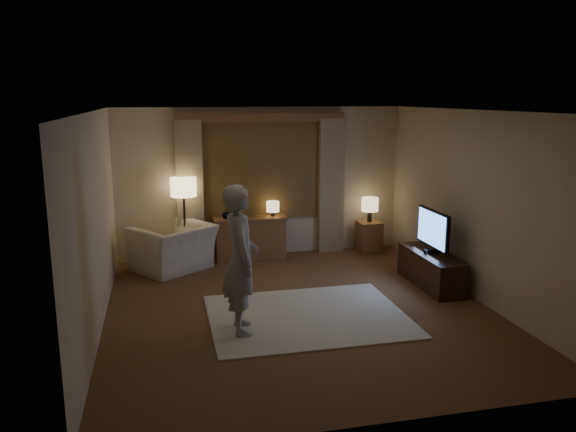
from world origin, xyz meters
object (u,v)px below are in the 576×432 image
object	(u,v)px
person	(240,259)
sideboard	(250,239)
armchair	(173,248)
tv_stand	(431,269)
side_table	(369,237)

from	to	relation	value
person	sideboard	bearing A→B (deg)	-10.46
sideboard	armchair	xyz separation A→B (m)	(-1.33, -0.38, 0.02)
sideboard	person	xyz separation A→B (m)	(-0.60, -3.05, 0.56)
sideboard	tv_stand	distance (m)	3.13
armchair	person	distance (m)	2.81
armchair	tv_stand	size ratio (longest dim) A/B	0.82
side_table	tv_stand	bearing A→B (deg)	-83.15
tv_stand	sideboard	bearing A→B (deg)	140.13
side_table	person	world-z (taller)	person
sideboard	tv_stand	world-z (taller)	sideboard
side_table	armchair	bearing A→B (deg)	-174.54
armchair	side_table	bearing A→B (deg)	148.47
sideboard	armchair	distance (m)	1.38
tv_stand	person	bearing A→B (deg)	-160.81
armchair	tv_stand	world-z (taller)	armchair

